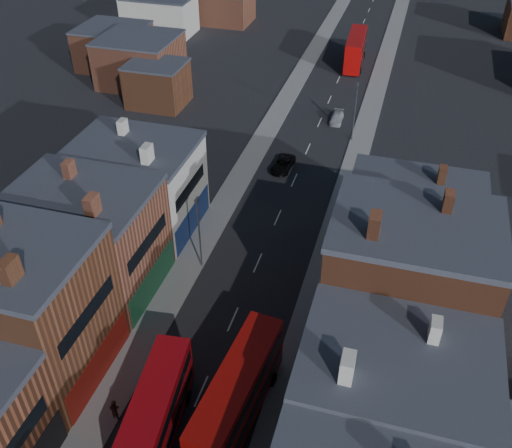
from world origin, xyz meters
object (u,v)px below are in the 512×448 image
Objects in this scene: bus_1 at (237,394)px; bus_0 at (154,419)px; bus_2 at (356,49)px; ped_1 at (114,409)px; car_2 at (283,164)px; car_3 at (337,118)px.

bus_0 is at bearing -140.07° from bus_1.
bus_1 is (5.00, 3.42, 0.15)m from bus_0.
ped_1 is at bearing -98.05° from bus_2.
bus_0 is at bearing -85.14° from car_2.
bus_1 is 1.01× the size of bus_2.
car_3 is at bearing 96.89° from bus_1.
bus_1 is 72.73m from bus_2.
bus_1 is 50.42m from car_3.
bus_1 is 2.99× the size of car_3.
bus_2 is at bearing 80.98° from bus_0.
bus_0 is 76.18m from bus_2.
car_3 is (0.80, -22.35, -2.19)m from bus_2.
bus_2 is 2.98× the size of car_3.
bus_2 is 75.54m from ped_1.
bus_2 is at bearing 88.72° from car_2.
bus_0 is 2.84× the size of car_3.
ped_1 is (-8.80, -2.52, -1.77)m from bus_1.
bus_1 is 6.80× the size of ped_1.
bus_1 reaches higher than bus_0.
car_3 is (4.30, 14.71, -0.08)m from car_2.
bus_2 is (-2.00, 72.70, 0.00)m from bus_1.
ped_1 is (-3.80, 0.91, -1.61)m from bus_0.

